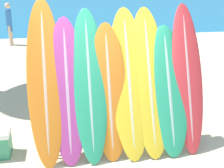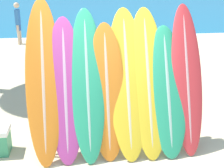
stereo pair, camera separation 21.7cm
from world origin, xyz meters
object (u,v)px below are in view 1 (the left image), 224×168
Objects in this scene: surfboard_slot_6 at (169,90)px; surfboard_slot_7 at (188,78)px; surfboard_slot_0 at (45,82)px; surfboard_slot_5 at (150,81)px; surfboard_rack at (121,124)px; person_mid_beach at (9,22)px; surfboard_slot_2 at (90,85)px; surfboard_slot_4 at (129,83)px; surfboard_slot_1 at (67,91)px; person_near_water at (83,49)px; surfboard_slot_3 at (109,91)px.

surfboard_slot_7 is (0.32, 0.06, 0.16)m from surfboard_slot_6.
surfboard_slot_5 is (1.60, -0.03, -0.08)m from surfboard_slot_0.
surfboard_slot_6 is at bearing 2.62° from surfboard_rack.
surfboard_slot_2 is at bearing 23.30° from person_mid_beach.
surfboard_slot_4 reaches higher than surfboard_rack.
surfboard_rack is at bearing -143.94° from surfboard_slot_4.
surfboard_slot_1 is at bearing -179.42° from surfboard_slot_7.
surfboard_slot_1 is at bearing 21.08° from person_mid_beach.
surfboard_slot_2 reaches higher than person_near_water.
surfboard_slot_4 is 8.70m from person_mid_beach.
surfboard_slot_3 reaches higher than person_near_water.
surfboard_slot_1 is 0.95× the size of surfboard_slot_5.
surfboard_slot_3 is 0.66m from surfboard_slot_5.
surfboard_slot_7 reaches higher than surfboard_slot_5.
surfboard_slot_4 is 0.65m from surfboard_slot_6.
surfboard_rack is 1.16× the size of surfboard_slot_2.
surfboard_slot_1 is 8.47m from person_mid_beach.
surfboard_slot_4 reaches higher than surfboard_slot_1.
surfboard_slot_7 reaches higher than surfboard_slot_1.
surfboard_slot_2 is at bearing -178.40° from surfboard_slot_4.
person_mid_beach is (-2.90, 8.20, -0.22)m from surfboard_slot_4.
surfboard_slot_7 is (0.95, -0.02, 0.03)m from surfboard_slot_4.
surfboard_slot_4 is 0.95m from surfboard_slot_7.
surfboard_slot_6 is at bearing 82.81° from person_near_water.
person_mid_beach is (-2.58, 8.26, -0.11)m from surfboard_slot_3.
surfboard_slot_7 is 1.39× the size of person_mid_beach.
surfboard_slot_0 reaches higher than surfboard_rack.
surfboard_slot_3 is (0.95, -0.08, -0.18)m from surfboard_slot_0.
surfboard_slot_1 is 1.05× the size of surfboard_slot_3.
surfboard_slot_6 reaches higher than person_near_water.
person_near_water is at bearing 33.42° from person_mid_beach.
surfboard_slot_1 is at bearing -178.59° from surfboard_slot_5.
surfboard_slot_5 is 1.14× the size of surfboard_slot_6.
surfboard_slot_4 is at bearing 72.35° from person_near_water.
surfboard_slot_2 is 1.00× the size of surfboard_slot_4.
surfboard_slot_7 reaches higher than person_near_water.
surfboard_slot_1 reaches higher than surfboard_rack.
surfboard_slot_0 reaches higher than surfboard_slot_6.
surfboard_slot_2 is 0.98× the size of surfboard_slot_7.
surfboard_slot_1 is 0.95× the size of surfboard_slot_4.
surfboard_slot_7 is at bearing 4.90° from surfboard_rack.
person_mid_beach is (-1.95, 8.24, -0.16)m from surfboard_slot_1.
surfboard_slot_2 reaches higher than person_mid_beach.
surfboard_slot_1 is 1.59m from surfboard_slot_6.
surfboard_slot_5 reaches higher than person_mid_beach.
surfboard_rack is 3.28m from person_near_water.
surfboard_slot_6 is at bearing -6.69° from surfboard_slot_4.
person_mid_beach is at bearing 111.49° from surfboard_slot_5.
surfboard_slot_2 is at bearing -179.92° from surfboard_slot_7.
surfboard_slot_3 is 0.89× the size of surfboard_slot_7.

